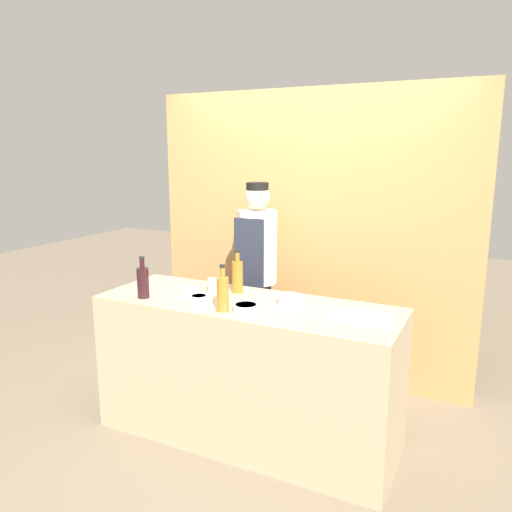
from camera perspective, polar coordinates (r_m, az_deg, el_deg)
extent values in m
plane|color=#756651|center=(3.63, -1.02, -19.76)|extent=(14.00, 14.00, 0.00)
cube|color=#B7844C|center=(4.23, 6.23, 2.23)|extent=(2.74, 0.18, 2.40)
cube|color=tan|center=(3.41, -1.05, -12.95)|extent=(1.99, 0.69, 0.95)
cylinder|color=white|center=(3.06, -1.17, -5.92)|extent=(0.16, 0.16, 0.04)
cylinder|color=green|center=(3.06, -1.17, -5.66)|extent=(0.13, 0.13, 0.01)
cylinder|color=white|center=(3.20, 3.95, -5.00)|extent=(0.15, 0.15, 0.06)
cylinder|color=red|center=(3.19, 3.95, -4.64)|extent=(0.13, 0.13, 0.02)
cylinder|color=white|center=(3.43, -7.81, -4.05)|extent=(0.12, 0.12, 0.04)
cylinder|color=orange|center=(3.43, -7.81, -3.82)|extent=(0.10, 0.10, 0.01)
cylinder|color=white|center=(3.22, -6.54, -4.97)|extent=(0.11, 0.11, 0.05)
cylinder|color=silver|center=(3.22, -6.55, -4.65)|extent=(0.09, 0.09, 0.02)
cube|color=white|center=(3.00, 11.79, -6.77)|extent=(0.37, 0.20, 0.02)
cylinder|color=black|center=(3.39, -12.79, -3.02)|extent=(0.08, 0.08, 0.20)
cylinder|color=black|center=(3.36, -12.89, -0.86)|extent=(0.03, 0.03, 0.06)
cylinder|color=black|center=(3.35, -12.92, -0.20)|extent=(0.04, 0.04, 0.02)
cylinder|color=olive|center=(3.04, -3.83, -4.41)|extent=(0.07, 0.07, 0.21)
cylinder|color=olive|center=(3.01, -3.87, -1.90)|extent=(0.03, 0.03, 0.06)
cylinder|color=black|center=(3.00, -3.88, -1.14)|extent=(0.03, 0.03, 0.02)
cylinder|color=#9E661E|center=(3.43, -2.13, -2.43)|extent=(0.07, 0.07, 0.22)
cylinder|color=#9E661E|center=(3.40, -2.15, -0.12)|extent=(0.03, 0.03, 0.07)
cylinder|color=black|center=(3.39, -2.15, 0.57)|extent=(0.03, 0.03, 0.02)
cylinder|color=#B7B7BC|center=(3.50, -4.94, -3.28)|extent=(0.07, 0.07, 0.09)
cylinder|color=#28282D|center=(4.14, 0.15, -8.86)|extent=(0.22, 0.22, 0.87)
cylinder|color=silver|center=(3.94, 0.15, 1.06)|extent=(0.31, 0.31, 0.58)
cube|color=#232838|center=(3.82, -0.82, 0.34)|extent=(0.25, 0.02, 0.53)
sphere|color=beige|center=(3.89, 0.16, 6.75)|extent=(0.21, 0.21, 0.21)
cylinder|color=black|center=(3.88, 0.16, 7.88)|extent=(0.17, 0.17, 0.07)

